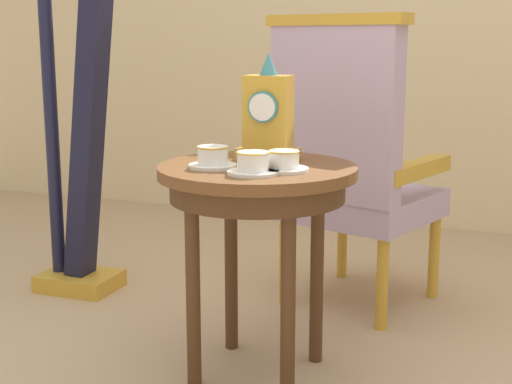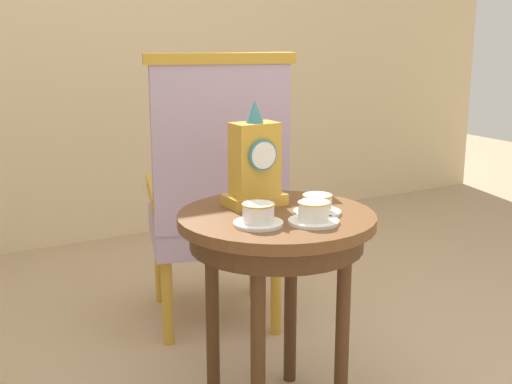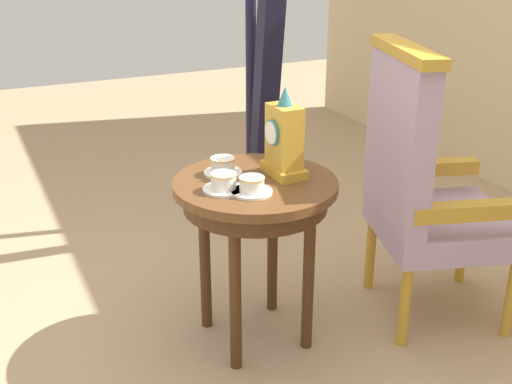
{
  "view_description": "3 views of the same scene",
  "coord_description": "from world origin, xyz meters",
  "px_view_note": "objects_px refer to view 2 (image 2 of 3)",
  "views": [
    {
      "loc": [
        0.74,
        -1.99,
        1.05
      ],
      "look_at": [
        -0.03,
        0.04,
        0.6
      ],
      "focal_mm": 52.08,
      "sensor_mm": 36.0,
      "label": 1
    },
    {
      "loc": [
        -1.08,
        -1.62,
        1.23
      ],
      "look_at": [
        -0.04,
        0.21,
        0.72
      ],
      "focal_mm": 47.57,
      "sensor_mm": 36.0,
      "label": 2
    },
    {
      "loc": [
        1.94,
        -0.85,
        1.53
      ],
      "look_at": [
        -0.04,
        0.09,
        0.63
      ],
      "focal_mm": 44.98,
      "sensor_mm": 36.0,
      "label": 3
    }
  ],
  "objects_px": {
    "teacup_center": "(317,205)",
    "armchair": "(217,190)",
    "side_table": "(276,241)",
    "teacup_left": "(258,215)",
    "mantel_clock": "(255,164)",
    "teacup_right": "(313,214)"
  },
  "relations": [
    {
      "from": "teacup_center",
      "to": "armchair",
      "type": "relative_size",
      "value": 0.13
    },
    {
      "from": "side_table",
      "to": "teacup_right",
      "type": "relative_size",
      "value": 4.53
    },
    {
      "from": "teacup_right",
      "to": "teacup_center",
      "type": "height_order",
      "value": "teacup_right"
    },
    {
      "from": "teacup_center",
      "to": "mantel_clock",
      "type": "height_order",
      "value": "mantel_clock"
    },
    {
      "from": "teacup_right",
      "to": "armchair",
      "type": "height_order",
      "value": "armchair"
    },
    {
      "from": "mantel_clock",
      "to": "armchair",
      "type": "height_order",
      "value": "armchair"
    },
    {
      "from": "mantel_clock",
      "to": "side_table",
      "type": "bearing_deg",
      "value": -86.0
    },
    {
      "from": "side_table",
      "to": "teacup_left",
      "type": "xyz_separation_m",
      "value": [
        -0.11,
        -0.08,
        0.12
      ]
    },
    {
      "from": "teacup_center",
      "to": "mantel_clock",
      "type": "distance_m",
      "value": 0.24
    },
    {
      "from": "teacup_left",
      "to": "teacup_center",
      "type": "height_order",
      "value": "teacup_left"
    },
    {
      "from": "teacup_center",
      "to": "teacup_right",
      "type": "bearing_deg",
      "value": -131.47
    },
    {
      "from": "teacup_right",
      "to": "mantel_clock",
      "type": "height_order",
      "value": "mantel_clock"
    },
    {
      "from": "side_table",
      "to": "armchair",
      "type": "xyz_separation_m",
      "value": [
        0.13,
        0.68,
        0.01
      ]
    },
    {
      "from": "teacup_left",
      "to": "armchair",
      "type": "xyz_separation_m",
      "value": [
        0.24,
        0.76,
        -0.11
      ]
    },
    {
      "from": "teacup_right",
      "to": "armchair",
      "type": "relative_size",
      "value": 0.13
    },
    {
      "from": "teacup_center",
      "to": "mantel_clock",
      "type": "relative_size",
      "value": 0.43
    },
    {
      "from": "teacup_center",
      "to": "armchair",
      "type": "distance_m",
      "value": 0.75
    },
    {
      "from": "side_table",
      "to": "teacup_right",
      "type": "height_order",
      "value": "teacup_right"
    },
    {
      "from": "side_table",
      "to": "teacup_right",
      "type": "distance_m",
      "value": 0.19
    },
    {
      "from": "side_table",
      "to": "teacup_center",
      "type": "xyz_separation_m",
      "value": [
        0.11,
        -0.06,
        0.12
      ]
    },
    {
      "from": "mantel_clock",
      "to": "armchair",
      "type": "relative_size",
      "value": 0.29
    },
    {
      "from": "side_table",
      "to": "teacup_left",
      "type": "height_order",
      "value": "teacup_left"
    }
  ]
}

